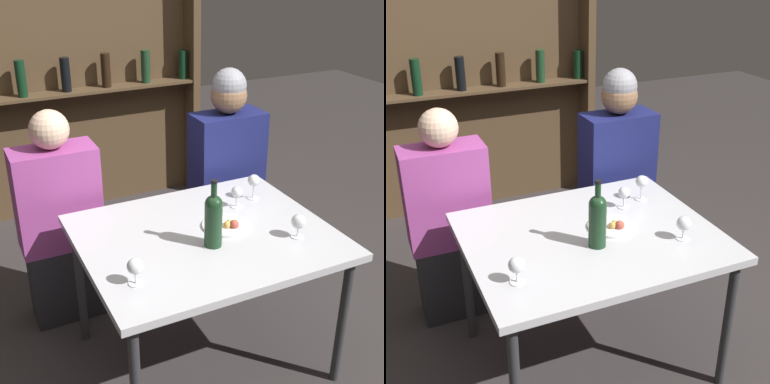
# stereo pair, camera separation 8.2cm
# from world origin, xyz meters

# --- Properties ---
(ground_plane) EXTENTS (10.00, 10.00, 0.00)m
(ground_plane) POSITION_xyz_m (0.00, 0.00, 0.00)
(ground_plane) COLOR #332D2D
(dining_table) EXTENTS (1.13, 0.94, 0.73)m
(dining_table) POSITION_xyz_m (0.00, 0.00, 0.67)
(dining_table) COLOR silver
(dining_table) RESTS_ON ground_plane
(wine_rack_wall) EXTENTS (1.75, 0.21, 2.32)m
(wine_rack_wall) POSITION_xyz_m (-0.00, 1.94, 1.18)
(wine_rack_wall) COLOR #4C3823
(wine_rack_wall) RESTS_ON ground_plane
(wine_bottle) EXTENTS (0.08, 0.08, 0.31)m
(wine_bottle) POSITION_xyz_m (-0.02, -0.10, 0.86)
(wine_bottle) COLOR #19381E
(wine_bottle) RESTS_ON dining_table
(wine_glass_0) EXTENTS (0.06, 0.06, 0.11)m
(wine_glass_0) POSITION_xyz_m (-0.42, -0.23, 0.81)
(wine_glass_0) COLOR silver
(wine_glass_0) RESTS_ON dining_table
(wine_glass_1) EXTENTS (0.06, 0.06, 0.11)m
(wine_glass_1) POSITION_xyz_m (0.26, 0.17, 0.80)
(wine_glass_1) COLOR silver
(wine_glass_1) RESTS_ON dining_table
(wine_glass_2) EXTENTS (0.07, 0.07, 0.11)m
(wine_glass_2) POSITION_xyz_m (0.36, -0.21, 0.80)
(wine_glass_2) COLOR silver
(wine_glass_2) RESTS_ON dining_table
(wine_glass_3) EXTENTS (0.06, 0.06, 0.13)m
(wine_glass_3) POSITION_xyz_m (0.39, 0.22, 0.82)
(wine_glass_3) COLOR silver
(wine_glass_3) RESTS_ON dining_table
(food_plate_0) EXTENTS (0.22, 0.22, 0.05)m
(food_plate_0) POSITION_xyz_m (0.12, 0.01, 0.74)
(food_plate_0) COLOR white
(food_plate_0) RESTS_ON dining_table
(seated_person_left) EXTENTS (0.43, 0.22, 1.20)m
(seated_person_left) POSITION_xyz_m (-0.52, 0.67, 0.56)
(seated_person_left) COLOR #26262B
(seated_person_left) RESTS_ON ground_plane
(seated_person_right) EXTENTS (0.42, 0.22, 1.31)m
(seated_person_right) POSITION_xyz_m (0.49, 0.67, 0.63)
(seated_person_right) COLOR #26262B
(seated_person_right) RESTS_ON ground_plane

